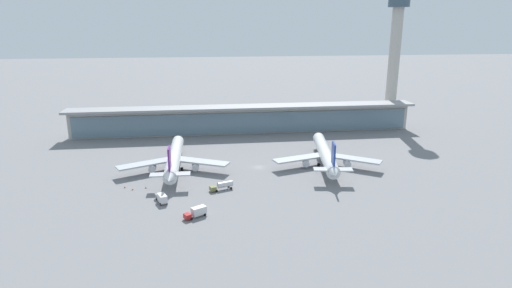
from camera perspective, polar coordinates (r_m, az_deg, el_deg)
The scene contains 11 objects.
ground_plane at distance 178.54m, azimuth 0.42°, elevation -3.14°, with size 1200.00×1200.00×0.00m, color slate.
airliner_left_stand at distance 177.55m, azimuth -10.93°, elevation -1.86°, with size 45.50×59.02×15.75m.
airliner_centre_stand at distance 182.01m, azimuth 9.32°, elevation -1.34°, with size 44.94×59.01×15.75m.
service_truck_near_nose_grey at distance 147.59m, azimuth -12.59°, elevation -7.07°, with size 4.86×7.63×3.10m.
service_truck_under_wing_red at distance 135.25m, azimuth -7.99°, elevation -9.03°, with size 7.44×5.74×3.10m.
service_truck_mid_apron_olive at distance 155.01m, azimuth -4.55°, elevation -5.56°, with size 8.84×5.13×2.95m.
terminal_building at distance 232.91m, azimuth -1.53°, elevation 3.44°, with size 188.20×12.80×15.20m.
control_tower at distance 264.39m, azimuth 18.18°, elevation 11.90°, with size 12.00×12.00×79.40m.
safety_cone_alpha at distance 164.02m, azimuth -17.26°, elevation -5.55°, with size 0.62×0.62×0.70m.
safety_cone_bravo at distance 161.09m, azimuth -16.29°, elevation -5.87°, with size 0.62×0.62×0.70m.
safety_cone_charlie at distance 161.53m, azimuth -14.62°, elevation -5.68°, with size 0.62×0.62×0.70m.
Camera 1 is at (-22.80, -167.10, 58.61)m, focal length 29.73 mm.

